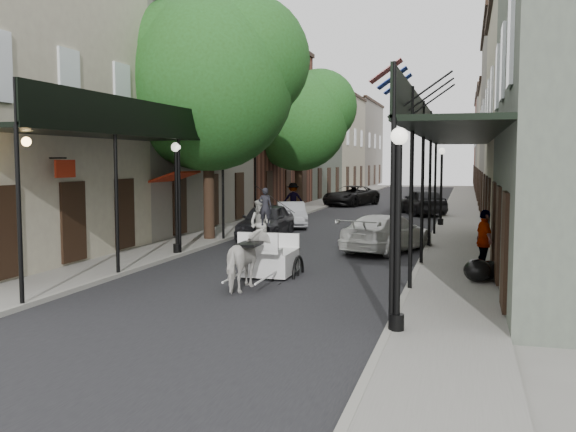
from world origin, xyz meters
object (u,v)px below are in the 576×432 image
Objects in this scene: car_left_near at (266,221)px; car_left_far at (351,196)px; lamppost_left at (177,196)px; pedestrian_sidewalk_left at (293,199)px; pedestrian_walking at (260,224)px; pedestrian_sidewalk_right at (485,241)px; lamppost_right_far at (441,185)px; car_right_near at (387,233)px; car_right_far at (423,202)px; horse at (248,260)px; tree_far at (305,117)px; tree_near at (219,77)px; lamppost_right_near at (398,226)px; car_left_mid at (291,215)px; carriage at (274,240)px.

car_left_far is (0.07, 19.79, -0.01)m from car_left_near.
pedestrian_sidewalk_left is at bearing 90.37° from lamppost_left.
pedestrian_walking is 1.02× the size of pedestrian_sidewalk_right.
lamppost_right_far is 9.23m from car_right_near.
horse is at bearing 63.18° from car_right_far.
car_left_far is (1.55, 9.98, -0.33)m from pedestrian_sidewalk_left.
pedestrian_walking is at bearing -81.79° from tree_far.
pedestrian_walking is 22.73m from car_left_far.
pedestrian_sidewalk_right is at bearing -6.50° from lamppost_left.
tree_near reaches higher than lamppost_right_near.
tree_near is at bearing -122.79° from car_left_mid.
car_right_far is (0.20, 15.92, 0.13)m from car_right_near.
lamppost_right_near is 7.03m from carriage.
tree_near is at bearing 121.89° from carriage.
lamppost_right_far is 2.07× the size of pedestrian_walking.
pedestrian_sidewalk_left is 0.40× the size of car_right_far.
tree_far is 2.32× the size of lamppost_right_far.
car_left_far is at bearing -0.02° from pedestrian_sidewalk_right.
lamppost_right_far is at bearing 90.00° from lamppost_right_near.
tree_far is at bearing -83.89° from car_left_far.
car_left_mid is at bearing -163.87° from lamppost_right_far.
tree_far reaches higher than car_right_far.
car_left_mid is 0.80× the size of car_right_far.
car_right_far is at bearing 88.32° from pedestrian_walking.
lamppost_left is 14.53m from lamppost_right_far.
pedestrian_walking is 17.00m from car_right_far.
horse is 20.52m from pedestrian_sidewalk_left.
car_right_far reaches higher than horse.
lamppost_right_near is 12.29m from pedestrian_walking.
lamppost_left is 20.18m from car_right_far.
lamppost_right_near is (8.35, -26.18, -3.79)m from tree_far.
tree_far is 27.74m from lamppost_right_near.
car_right_far is at bearing 92.77° from lamppost_right_near.
lamppost_left is 7.47m from car_right_near.
pedestrian_sidewalk_left is 14.10m from car_right_near.
carriage is at bearing -53.06° from pedestrian_walking.
pedestrian_walking reaches higher than car_right_far.
carriage is at bearing 125.83° from lamppost_right_near.
carriage is (-4.07, 5.63, -1.07)m from lamppost_right_near.
horse is at bearing -79.32° from tree_far.
pedestrian_sidewalk_right is at bearing -27.95° from tree_near.
tree_near is 12.43m from pedestrian_sidewalk_left.
car_left_near is (-8.51, 6.67, -0.28)m from pedestrian_sidewalk_right.
tree_far reaches higher than pedestrian_sidewalk_right.
car_left_near reaches higher than car_right_near.
lamppost_right_near reaches higher than car_right_near.
car_left_far is (-2.68, 27.70, -0.27)m from carriage.
horse is 10.63m from car_left_near.
horse is 23.80m from car_right_far.
pedestrian_walking is (2.20, -1.57, -5.59)m from tree_near.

